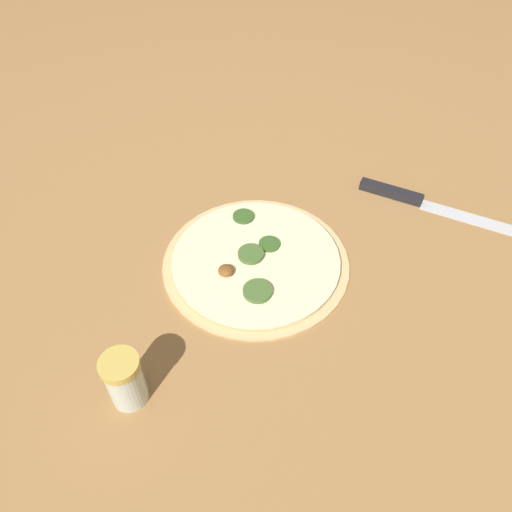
% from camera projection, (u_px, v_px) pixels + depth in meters
% --- Properties ---
extents(ground_plane, '(3.00, 3.00, 0.00)m').
position_uv_depth(ground_plane, '(256.00, 263.00, 0.86)').
color(ground_plane, '#9E703F').
extents(pizza, '(0.32, 0.32, 0.02)m').
position_uv_depth(pizza, '(256.00, 261.00, 0.86)').
color(pizza, '#D6B77A').
rests_on(pizza, ground_plane).
extents(knife, '(0.35, 0.09, 0.02)m').
position_uv_depth(knife, '(416.00, 200.00, 0.96)').
color(knife, silver).
rests_on(knife, ground_plane).
extents(spice_jar, '(0.05, 0.05, 0.09)m').
position_uv_depth(spice_jar, '(125.00, 380.00, 0.66)').
color(spice_jar, silver).
rests_on(spice_jar, ground_plane).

